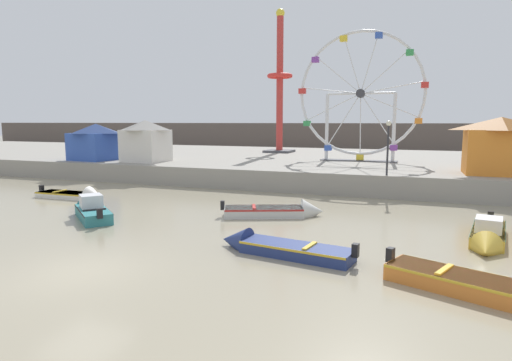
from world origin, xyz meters
The scene contains 15 objects.
ground_plane centered at (0.00, 0.00, 0.00)m, with size 240.00×240.00×0.00m, color gray.
quay_promenade centered at (0.00, 29.37, 0.70)m, with size 110.00×25.83×1.40m, color gray.
distant_town_skyline centered at (0.00, 55.44, 2.20)m, with size 140.00×3.00×4.40m, color #564C47.
motorboat_pale_grey centered at (3.56, 9.72, 0.25)m, with size 5.02×3.08×1.28m.
motorboat_white_red_stripe centered at (-9.52, 10.02, 0.19)m, with size 4.73×1.39×1.23m.
motorboat_mustard_yellow centered at (12.35, 7.79, 0.31)m, with size 1.89×5.05×1.30m.
motorboat_navy_blue centered at (5.06, 3.86, 0.24)m, with size 5.26×1.91×1.12m.
motorboat_orange_hull centered at (11.88, 2.03, 0.26)m, with size 5.23×3.08×1.22m.
motorboat_teal_painted centered at (-5.19, 6.26, 0.36)m, with size 4.07×3.66×1.45m.
ferris_wheel_white_frame centered at (5.10, 25.99, 6.69)m, with size 10.27×1.20×10.53m.
drop_tower_red_tower centered at (-4.16, 33.47, 7.99)m, with size 2.80×2.80×14.67m.
carnival_booth_orange_canopy centered at (14.35, 19.68, 3.23)m, with size 4.30×3.15×3.53m.
carnival_booth_white_ticket centered at (-11.08, 19.41, 3.14)m, with size 3.48×3.33×3.36m.
carnival_booth_blue_tent centered at (-15.99, 19.30, 2.99)m, with size 4.05×4.25×3.06m.
promenade_lamp_near centered at (7.97, 16.91, 3.61)m, with size 0.32×0.32×3.31m.
Camera 1 is at (9.73, -10.24, 4.65)m, focal length 30.21 mm.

